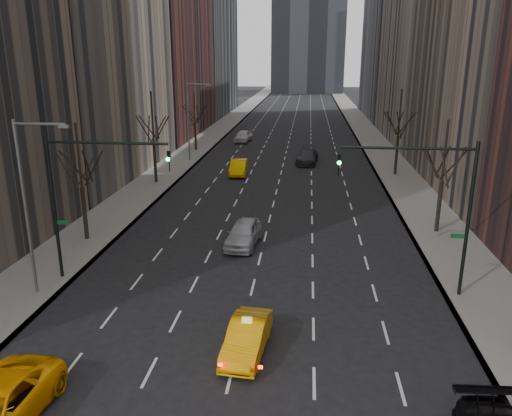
# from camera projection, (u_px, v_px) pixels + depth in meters

# --- Properties ---
(sidewalk_left) EXTENTS (4.50, 320.00, 0.15)m
(sidewalk_left) POSITION_uv_depth(u_px,v_px,m) (218.00, 131.00, 83.43)
(sidewalk_left) COLOR slate
(sidewalk_left) RESTS_ON ground
(sidewalk_right) EXTENTS (4.50, 320.00, 0.15)m
(sidewalk_right) POSITION_uv_depth(u_px,v_px,m) (367.00, 133.00, 81.01)
(sidewalk_right) COLOR slate
(sidewalk_right) RESTS_ON ground
(tree_lw_b) EXTENTS (3.36, 3.50, 7.82)m
(tree_lw_b) POSITION_uv_depth(u_px,v_px,m) (82.00, 187.00, 32.86)
(tree_lw_b) COLOR black
(tree_lw_b) RESTS_ON ground
(tree_lw_c) EXTENTS (3.36, 3.50, 8.74)m
(tree_lw_c) POSITION_uv_depth(u_px,v_px,m) (154.00, 143.00, 47.99)
(tree_lw_c) COLOR black
(tree_lw_c) RESTS_ON ground
(tree_lw_d) EXTENTS (3.36, 3.50, 7.36)m
(tree_lw_d) POSITION_uv_depth(u_px,v_px,m) (195.00, 124.00, 65.26)
(tree_lw_d) COLOR black
(tree_lw_d) RESTS_ON ground
(tree_rw_b) EXTENTS (3.36, 3.50, 7.82)m
(tree_rw_b) POSITION_uv_depth(u_px,v_px,m) (442.00, 182.00, 34.30)
(tree_rw_b) COLOR black
(tree_rw_b) RESTS_ON ground
(tree_rw_c) EXTENTS (3.36, 3.50, 8.74)m
(tree_rw_c) POSITION_uv_depth(u_px,v_px,m) (398.00, 137.00, 51.34)
(tree_rw_c) COLOR black
(tree_rw_c) RESTS_ON ground
(traffic_mast_left) EXTENTS (6.69, 0.39, 8.00)m
(traffic_mast_left) POSITION_uv_depth(u_px,v_px,m) (82.00, 185.00, 26.35)
(traffic_mast_left) COLOR black
(traffic_mast_left) RESTS_ON ground
(traffic_mast_right) EXTENTS (6.69, 0.39, 8.00)m
(traffic_mast_right) POSITION_uv_depth(u_px,v_px,m) (436.00, 194.00, 24.55)
(traffic_mast_right) COLOR black
(traffic_mast_right) RESTS_ON ground
(streetlight_near) EXTENTS (2.83, 0.22, 9.00)m
(streetlight_near) POSITION_uv_depth(u_px,v_px,m) (30.00, 191.00, 24.58)
(streetlight_near) COLOR slate
(streetlight_near) RESTS_ON ground
(streetlight_far) EXTENTS (2.83, 0.22, 9.00)m
(streetlight_far) POSITION_uv_depth(u_px,v_px,m) (191.00, 114.00, 57.88)
(streetlight_far) COLOR slate
(streetlight_far) RESTS_ON ground
(taxi_sedan) EXTENTS (1.89, 4.39, 1.41)m
(taxi_sedan) POSITION_uv_depth(u_px,v_px,m) (247.00, 337.00, 20.92)
(taxi_sedan) COLOR #FFA405
(taxi_sedan) RESTS_ON ground
(silver_sedan_ahead) EXTENTS (2.33, 4.92, 1.62)m
(silver_sedan_ahead) POSITION_uv_depth(u_px,v_px,m) (244.00, 233.00, 32.92)
(silver_sedan_ahead) COLOR #A9ACB1
(silver_sedan_ahead) RESTS_ON ground
(far_taxi) EXTENTS (1.86, 4.80, 1.56)m
(far_taxi) POSITION_uv_depth(u_px,v_px,m) (239.00, 167.00, 52.58)
(far_taxi) COLOR #FFBB05
(far_taxi) RESTS_ON ground
(far_suv_grey) EXTENTS (2.79, 5.76, 1.62)m
(far_suv_grey) POSITION_uv_depth(u_px,v_px,m) (307.00, 156.00, 58.16)
(far_suv_grey) COLOR #2D2D32
(far_suv_grey) RESTS_ON ground
(far_car_white) EXTENTS (2.43, 5.10, 1.69)m
(far_car_white) POSITION_uv_depth(u_px,v_px,m) (243.00, 136.00, 72.68)
(far_car_white) COLOR silver
(far_car_white) RESTS_ON ground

